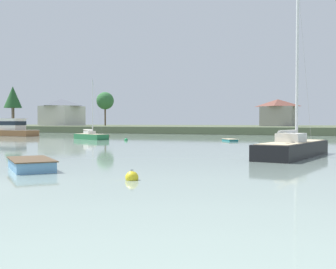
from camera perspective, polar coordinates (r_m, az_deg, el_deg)
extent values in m
cube|color=#4C563D|center=(103.92, 17.10, 0.72)|extent=(216.08, 58.13, 1.36)
cube|color=#669ECC|center=(21.07, -17.94, -4.13)|extent=(3.93, 3.68, 0.70)
cube|color=brown|center=(21.04, -17.95, -3.18)|extent=(4.13, 3.88, 0.05)
cube|color=tan|center=(21.04, -17.95, -3.29)|extent=(1.02, 1.19, 0.03)
cube|color=#196B70|center=(51.15, 8.32, -0.80)|extent=(2.35, 2.58, 0.34)
cube|color=#C6B289|center=(51.15, 8.32, -0.61)|extent=(2.48, 2.71, 0.05)
cube|color=tan|center=(51.15, 8.32, -0.65)|extent=(0.81, 0.66, 0.03)
cube|color=black|center=(28.55, 16.47, -2.63)|extent=(3.68, 9.47, 1.62)
cube|color=#CCB78E|center=(28.50, 16.48, -0.97)|extent=(3.32, 8.88, 0.04)
cube|color=silver|center=(28.04, 16.22, -0.40)|extent=(1.75, 2.23, 0.55)
cylinder|color=silver|center=(29.45, 16.98, 9.39)|extent=(0.18, 0.18, 10.51)
cylinder|color=silver|center=(27.42, 15.84, 0.34)|extent=(0.72, 3.67, 0.15)
cylinder|color=silver|center=(27.42, 15.84, 0.45)|extent=(0.65, 3.31, 0.14)
cylinder|color=#999999|center=(31.21, 17.93, 8.89)|extent=(0.59, 3.67, 10.46)
cube|color=brown|center=(74.02, -20.05, -0.01)|extent=(8.45, 3.31, 1.57)
cube|color=silver|center=(74.00, -20.06, 0.58)|extent=(8.62, 3.44, 0.05)
cube|color=silver|center=(74.07, -20.12, 1.30)|extent=(3.51, 2.52, 1.80)
cube|color=#19232D|center=(74.07, -20.12, 1.44)|extent=(3.58, 2.57, 0.65)
cube|color=beige|center=(74.07, -20.13, 2.01)|extent=(3.94, 2.92, 0.06)
cylinder|color=silver|center=(74.09, -20.14, 2.77)|extent=(0.03, 0.03, 1.89)
cube|color=maroon|center=(66.02, -9.05, -0.24)|extent=(1.62, 2.97, 0.43)
cube|color=#C6B289|center=(66.01, -9.05, -0.05)|extent=(1.73, 3.10, 0.05)
cube|color=tan|center=(66.01, -9.05, -0.08)|extent=(0.94, 0.27, 0.03)
cube|color=#236B3D|center=(56.63, -10.34, -0.54)|extent=(6.39, 4.37, 1.16)
cube|color=#CCB78E|center=(56.61, -10.34, 0.06)|extent=(5.96, 4.01, 0.04)
cube|color=silver|center=(56.88, -10.50, 0.28)|extent=(1.73, 1.62, 0.38)
cylinder|color=silver|center=(56.19, -10.11, 3.72)|extent=(0.13, 0.13, 7.15)
cylinder|color=silver|center=(57.26, -10.71, 0.58)|extent=(2.29, 1.21, 0.10)
cylinder|color=silver|center=(57.26, -10.71, 0.63)|extent=(2.08, 1.13, 0.14)
cylinder|color=#999999|center=(55.11, -9.48, 3.74)|extent=(2.26, 1.14, 7.11)
sphere|color=#1E8C47|center=(52.44, -5.66, -0.72)|extent=(0.43, 0.43, 0.43)
torus|color=#333338|center=(52.43, -5.66, -0.44)|extent=(0.12, 0.12, 0.02)
sphere|color=yellow|center=(16.57, -4.88, -5.81)|extent=(0.52, 0.52, 0.52)
torus|color=#333338|center=(16.54, -4.88, -4.79)|extent=(0.12, 0.12, 0.02)
cylinder|color=brown|center=(120.57, -20.12, 2.97)|extent=(0.73, 0.73, 7.73)
cone|color=#235128|center=(120.72, -20.14, 4.76)|extent=(4.69, 4.69, 5.74)
cylinder|color=brown|center=(115.71, -8.45, 2.59)|extent=(0.42, 0.42, 5.64)
sphere|color=#336B38|center=(115.84, -8.45, 4.51)|extent=(4.70, 4.70, 4.70)
cube|color=silver|center=(123.55, -14.05, 2.46)|extent=(9.19, 9.65, 5.47)
pyramid|color=#565B66|center=(123.66, -14.07, 4.21)|extent=(9.92, 10.42, 2.08)
cube|color=#9E998E|center=(99.51, 14.52, 2.38)|extent=(7.01, 6.19, 4.47)
pyramid|color=brown|center=(99.60, 14.53, 4.14)|extent=(7.57, 6.69, 1.65)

